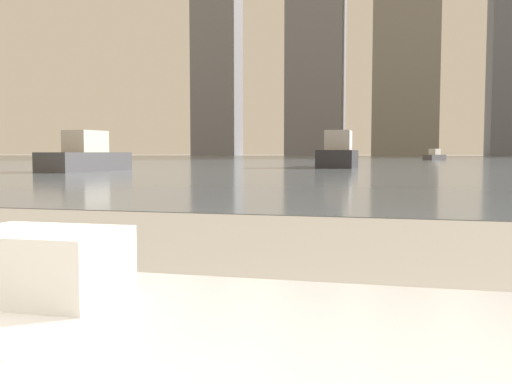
{
  "coord_description": "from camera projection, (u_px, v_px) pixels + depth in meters",
  "views": [
    {
      "loc": [
        0.53,
        -0.12,
        0.82
      ],
      "look_at": [
        0.0,
        2.07,
        0.66
      ],
      "focal_mm": 40.0,
      "sensor_mm": 36.0,
      "label": 1
    }
  ],
  "objects": [
    {
      "name": "harbor_boat_2",
      "position": [
        335.0,
        153.0,
        74.16
      ],
      "size": [
        4.33,
        5.29,
        1.94
      ],
      "color": "#335647",
      "rests_on": "harbor_water"
    },
    {
      "name": "harbor_water",
      "position": [
        389.0,
        159.0,
        60.4
      ],
      "size": [
        180.0,
        110.0,
        0.01
      ],
      "color": "slate",
      "rests_on": "ground_plane"
    },
    {
      "name": "skyline_tower_0",
      "position": [
        217.0,
        68.0,
        122.01
      ],
      "size": [
        9.49,
        7.7,
        37.64
      ],
      "color": "slate",
      "rests_on": "ground_plane"
    },
    {
      "name": "harbor_boat_1",
      "position": [
        338.0,
        154.0,
        29.64
      ],
      "size": [
        1.76,
        5.09,
        1.91
      ],
      "color": "#2D2D33",
      "rests_on": "harbor_water"
    },
    {
      "name": "harbor_boat_0",
      "position": [
        435.0,
        156.0,
        56.06
      ],
      "size": [
        2.39,
        3.02,
        1.1
      ],
      "color": "#4C4C51",
      "rests_on": "harbor_water"
    },
    {
      "name": "harbor_boat_3",
      "position": [
        86.0,
        157.0,
        23.63
      ],
      "size": [
        2.09,
        4.64,
        1.68
      ],
      "color": "#4C4C51",
      "rests_on": "harbor_water"
    },
    {
      "name": "towel_stack",
      "position": [
        41.0,
        264.0,
        1.01
      ],
      "size": [
        0.27,
        0.2,
        0.12
      ],
      "color": "white",
      "rests_on": "bathtub"
    }
  ]
}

